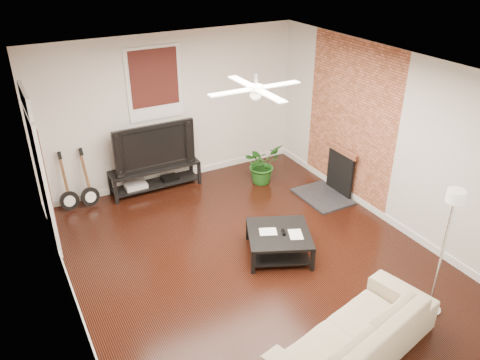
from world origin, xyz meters
name	(u,v)px	position (x,y,z in m)	size (l,w,h in m)	color
room	(254,176)	(0.00, 0.00, 1.40)	(5.01, 6.01, 2.81)	black
brick_accent	(350,121)	(2.49, 1.00, 1.40)	(0.02, 2.20, 2.80)	brown
fireplace	(332,173)	(2.20, 1.00, 0.46)	(0.80, 1.10, 0.92)	black
window_back	(154,83)	(-0.30, 2.97, 1.95)	(1.00, 0.06, 1.30)	#3C1510
door_left	(41,169)	(-2.46, 1.90, 1.25)	(0.08, 1.00, 2.50)	white
tv_stand	(156,178)	(-0.50, 2.78, 0.23)	(1.66, 0.44, 0.47)	black
tv	(152,145)	(-0.50, 2.80, 0.89)	(1.49, 0.20, 0.86)	black
coffee_table	(279,243)	(0.41, -0.05, 0.19)	(0.91, 0.91, 0.38)	black
sofa	(355,334)	(0.11, -2.08, 0.31)	(2.15, 0.84, 0.63)	tan
floor_lamp	(442,254)	(1.46, -1.98, 0.88)	(0.29, 0.29, 1.76)	white
potted_plant	(262,164)	(1.39, 2.07, 0.38)	(0.69, 0.60, 0.77)	#1C5418
guitar_left	(66,183)	(-2.07, 2.75, 0.53)	(0.33, 0.23, 1.06)	black
guitar_right	(87,179)	(-1.72, 2.72, 0.53)	(0.33, 0.23, 1.06)	black
ceiling_fan	(256,88)	(0.00, 0.00, 2.60)	(1.24, 1.24, 0.32)	white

